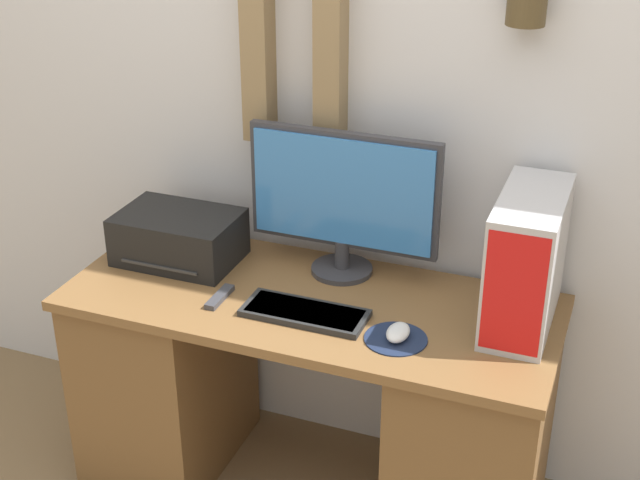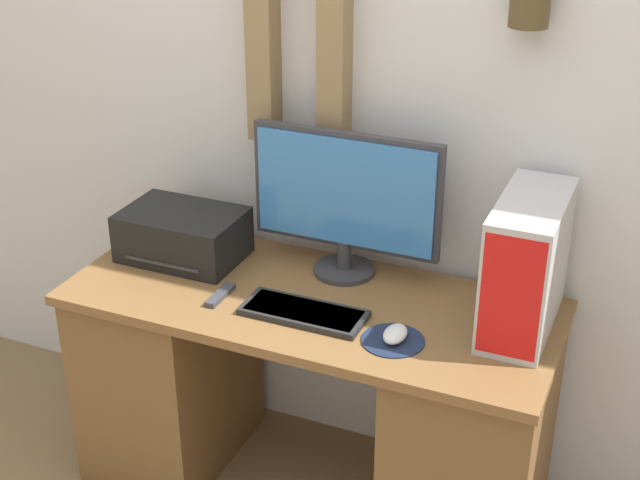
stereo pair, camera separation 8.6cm
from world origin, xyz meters
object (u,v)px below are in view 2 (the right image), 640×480
object	(u,v)px
keyboard	(304,312)
printer	(183,235)
computer_tower	(526,265)
monitor	(345,197)
mouse	(395,334)
remote_control	(220,295)

from	to	relation	value
keyboard	printer	size ratio (longest dim) A/B	0.95
keyboard	printer	xyz separation A→B (m)	(-0.49, 0.18, 0.06)
computer_tower	printer	bearing A→B (deg)	-179.48
monitor	computer_tower	size ratio (longest dim) A/B	1.45
mouse	keyboard	bearing A→B (deg)	175.25
monitor	remote_control	size ratio (longest dim) A/B	4.32
computer_tower	printer	distance (m)	1.05
computer_tower	remote_control	bearing A→B (deg)	-166.97
computer_tower	printer	xyz separation A→B (m)	(-1.05, -0.01, -0.11)
monitor	computer_tower	world-z (taller)	monitor
keyboard	printer	bearing A→B (deg)	160.09
monitor	keyboard	size ratio (longest dim) A/B	1.66
keyboard	remote_control	size ratio (longest dim) A/B	2.61
mouse	printer	size ratio (longest dim) A/B	0.26
mouse	remote_control	distance (m)	0.54
keyboard	mouse	distance (m)	0.28
monitor	keyboard	xyz separation A→B (m)	(-0.01, -0.28, -0.24)
mouse	printer	world-z (taller)	printer
computer_tower	printer	size ratio (longest dim) A/B	1.09
keyboard	mouse	xyz separation A→B (m)	(0.27, -0.02, 0.01)
keyboard	computer_tower	distance (m)	0.62
printer	remote_control	xyz separation A→B (m)	(0.23, -0.18, -0.07)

